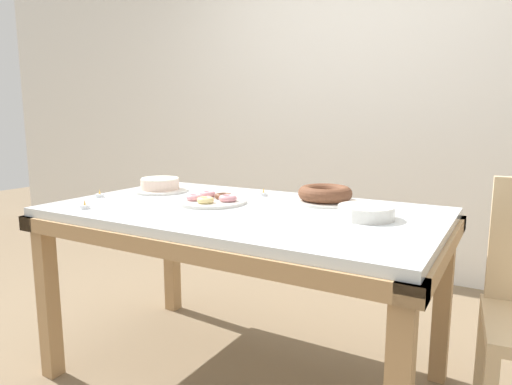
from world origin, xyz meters
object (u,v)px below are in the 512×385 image
object	(u,v)px
cake_chocolate_round	(160,186)
tealight_near_front	(85,206)
plate_stack	(366,212)
tealight_right_edge	(263,194)
cake_golden_bundt	(325,195)
pastry_platter	(211,200)
tealight_left_edge	(100,195)

from	to	relation	value
cake_chocolate_round	tealight_near_front	size ratio (longest dim) A/B	7.06
plate_stack	tealight_near_front	size ratio (longest dim) A/B	5.25
plate_stack	tealight_right_edge	world-z (taller)	plate_stack
cake_golden_bundt	plate_stack	world-z (taller)	cake_golden_bundt
cake_chocolate_round	plate_stack	bearing A→B (deg)	-4.97
pastry_platter	plate_stack	xyz separation A→B (m)	(0.69, 0.03, 0.01)
plate_stack	cake_golden_bundt	bearing A→B (deg)	138.39
tealight_left_edge	cake_golden_bundt	bearing A→B (deg)	22.14
pastry_platter	tealight_left_edge	size ratio (longest dim) A/B	7.84
tealight_right_edge	tealight_near_front	distance (m)	0.81
cake_chocolate_round	cake_golden_bundt	distance (m)	0.85
cake_chocolate_round	tealight_left_edge	size ratio (longest dim) A/B	7.06
tealight_left_edge	tealight_right_edge	bearing A→B (deg)	32.62
plate_stack	cake_chocolate_round	bearing A→B (deg)	175.03
cake_golden_bundt	pastry_platter	size ratio (longest dim) A/B	0.92
tealight_near_front	cake_chocolate_round	bearing A→B (deg)	93.40
pastry_platter	tealight_left_edge	distance (m)	0.56
cake_golden_bundt	pastry_platter	xyz separation A→B (m)	(-0.44, -0.26, -0.02)
tealight_right_edge	tealight_left_edge	size ratio (longest dim) A/B	1.00
cake_chocolate_round	plate_stack	size ratio (longest dim) A/B	1.35
tealight_near_front	pastry_platter	bearing A→B (deg)	44.05
cake_chocolate_round	cake_golden_bundt	xyz separation A→B (m)	(0.85, 0.13, 0.01)
cake_golden_bundt	tealight_near_front	xyz separation A→B (m)	(-0.82, -0.62, -0.03)
tealight_near_front	plate_stack	bearing A→B (deg)	20.50
pastry_platter	tealight_right_edge	size ratio (longest dim) A/B	7.84
tealight_right_edge	cake_golden_bundt	bearing A→B (deg)	-3.79
pastry_platter	plate_stack	world-z (taller)	plate_stack
tealight_left_edge	plate_stack	bearing A→B (deg)	8.10
cake_golden_bundt	pastry_platter	distance (m)	0.51
cake_chocolate_round	plate_stack	distance (m)	1.10
pastry_platter	plate_stack	bearing A→B (deg)	2.62
tealight_right_edge	plate_stack	bearing A→B (deg)	-23.07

